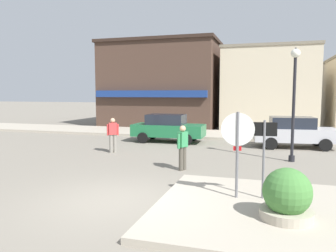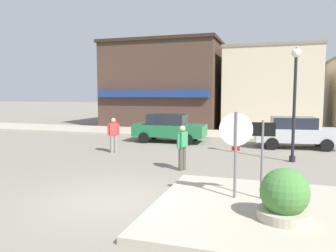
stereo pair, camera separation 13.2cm
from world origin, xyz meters
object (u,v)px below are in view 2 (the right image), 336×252
(parked_car_nearest, at_px, (169,128))
(parked_car_second, at_px, (295,132))
(stop_sign, at_px, (236,144))
(pedestrian_crossing_near, at_px, (182,146))
(one_way_sign, at_px, (262,152))
(lamp_post, at_px, (295,88))
(pedestrian_crossing_far, at_px, (114,134))
(planter, at_px, (284,200))

(parked_car_nearest, relative_size, parked_car_second, 0.97)
(stop_sign, height_order, pedestrian_crossing_near, stop_sign)
(one_way_sign, height_order, pedestrian_crossing_near, one_way_sign)
(parked_car_nearest, distance_m, pedestrian_crossing_near, 6.84)
(stop_sign, distance_m, lamp_post, 6.17)
(parked_car_nearest, distance_m, parked_car_second, 6.67)
(stop_sign, relative_size, parked_car_nearest, 0.57)
(one_way_sign, relative_size, pedestrian_crossing_near, 1.30)
(one_way_sign, bearing_deg, stop_sign, -169.50)
(pedestrian_crossing_far, bearing_deg, lamp_post, 2.04)
(parked_car_nearest, bearing_deg, one_way_sign, -60.47)
(one_way_sign, relative_size, pedestrian_crossing_far, 1.30)
(stop_sign, xyz_separation_m, parked_car_nearest, (-4.64, 9.42, -0.71))
(pedestrian_crossing_far, bearing_deg, pedestrian_crossing_near, -31.70)
(planter, xyz_separation_m, parked_car_nearest, (-5.76, 10.56, 0.25))
(one_way_sign, distance_m, lamp_post, 5.96)
(lamp_post, height_order, parked_car_nearest, lamp_post)
(pedestrian_crossing_far, bearing_deg, parked_car_second, 25.72)
(planter, relative_size, lamp_post, 0.27)
(lamp_post, distance_m, parked_car_nearest, 7.62)
(lamp_post, relative_size, pedestrian_crossing_near, 2.82)
(parked_car_nearest, bearing_deg, lamp_post, -30.08)
(stop_sign, bearing_deg, lamp_post, 73.60)
(parked_car_second, distance_m, pedestrian_crossing_far, 9.04)
(one_way_sign, xyz_separation_m, planter, (0.49, -1.26, -0.77))
(one_way_sign, relative_size, parked_car_nearest, 0.52)
(planter, distance_m, parked_car_second, 10.58)
(lamp_post, height_order, pedestrian_crossing_near, lamp_post)
(planter, bearing_deg, parked_car_second, 85.07)
(planter, height_order, parked_car_second, parked_car_second)
(planter, bearing_deg, parked_car_nearest, 118.61)
(one_way_sign, relative_size, parked_car_second, 0.51)
(parked_car_nearest, xyz_separation_m, pedestrian_crossing_far, (-1.48, -3.94, 0.06))
(stop_sign, xyz_separation_m, planter, (1.12, -1.14, -0.96))
(one_way_sign, xyz_separation_m, lamp_post, (1.06, 5.64, 1.63))
(planter, height_order, pedestrian_crossing_near, pedestrian_crossing_near)
(lamp_post, bearing_deg, pedestrian_crossing_far, -177.96)
(one_way_sign, height_order, lamp_post, lamp_post)
(one_way_sign, bearing_deg, lamp_post, 79.33)
(stop_sign, bearing_deg, planter, -45.40)
(one_way_sign, xyz_separation_m, pedestrian_crossing_near, (-2.80, 2.92, -0.46))
(lamp_post, height_order, pedestrian_crossing_far, lamp_post)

